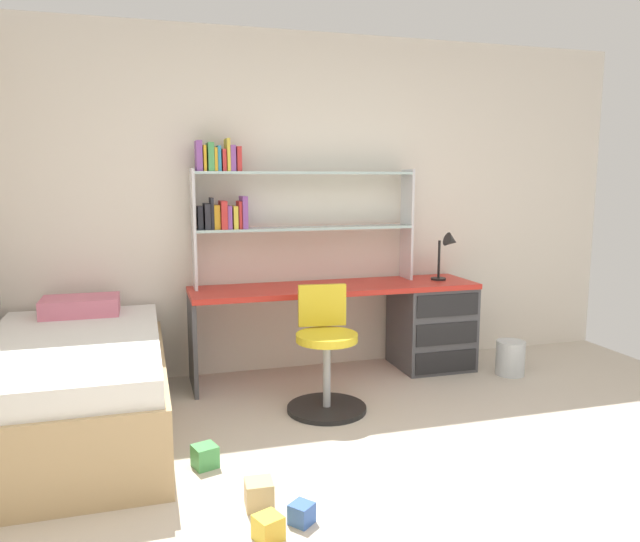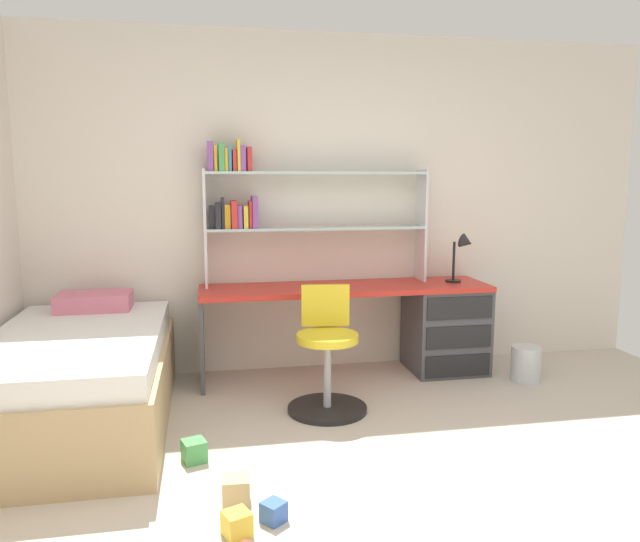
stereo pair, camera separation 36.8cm
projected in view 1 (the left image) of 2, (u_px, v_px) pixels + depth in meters
The scene contains 12 objects.
ground_plane at pixel (461, 540), 2.56m from camera, with size 5.42×5.99×0.02m, color beige.
room_shell at pixel (155, 218), 3.17m from camera, with size 5.42×5.99×2.60m.
desk at pixel (406, 320), 4.78m from camera, with size 2.19×0.54×0.70m.
bookshelf_hutch at pixel (268, 200), 4.49m from camera, with size 1.70×0.22×1.08m.
desk_lamp at pixel (448, 248), 4.77m from camera, with size 0.20×0.17×0.38m.
swivel_chair at pixel (326, 362), 3.94m from camera, with size 0.52×0.52×0.81m.
bed_platform at pixel (74, 387), 3.53m from camera, with size 1.04×1.84×0.71m.
waste_bin at pixel (510, 358), 4.67m from camera, with size 0.22×0.22×0.26m, color silver.
toy_block_natural_0 at pixel (259, 494), 2.79m from camera, with size 0.13×0.13×0.13m, color tan.
toy_block_blue_1 at pixel (302, 514), 2.66m from camera, with size 0.09×0.09×0.09m, color #3860B7.
toy_block_yellow_2 at pixel (268, 528), 2.54m from camera, with size 0.11×0.11×0.11m, color gold.
toy_block_green_3 at pixel (205, 456), 3.18m from camera, with size 0.12×0.12×0.12m, color #479E51.
Camera 1 is at (-1.24, -2.09, 1.50)m, focal length 33.94 mm.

